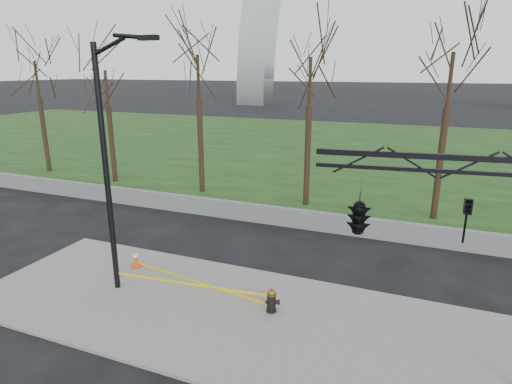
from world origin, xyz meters
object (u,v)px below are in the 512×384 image
at_px(fire_hydrant, 272,301).
at_px(traffic_cone, 136,259).
at_px(traffic_signal_mast, 395,216).
at_px(street_light, 110,155).

distance_m(fire_hydrant, traffic_cone, 5.85).
xyz_separation_m(traffic_cone, traffic_signal_mast, (9.15, -2.53, 3.72)).
xyz_separation_m(traffic_cone, street_light, (0.61, -1.52, 4.27)).
distance_m(fire_hydrant, traffic_signal_mast, 5.23).
distance_m(traffic_cone, street_light, 4.57).
xyz_separation_m(street_light, traffic_signal_mast, (8.54, -1.01, -0.55)).
relative_size(fire_hydrant, traffic_cone, 1.21).
relative_size(fire_hydrant, street_light, 0.10).
height_order(fire_hydrant, traffic_cone, fire_hydrant).
bearing_deg(traffic_signal_mast, traffic_cone, 157.01).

